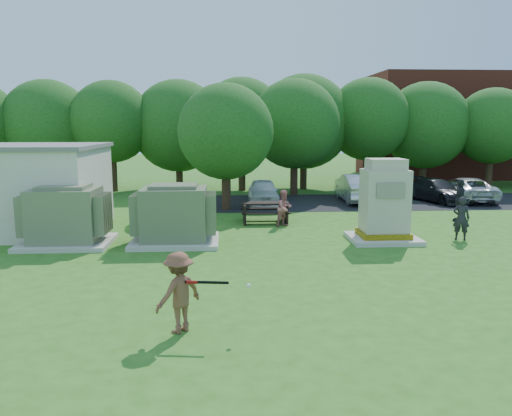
{
  "coord_description": "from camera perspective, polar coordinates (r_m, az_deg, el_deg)",
  "views": [
    {
      "loc": [
        -1.0,
        -12.64,
        4.06
      ],
      "look_at": [
        0.0,
        4.0,
        1.3
      ],
      "focal_mm": 35.0,
      "sensor_mm": 36.0,
      "label": 1
    }
  ],
  "objects": [
    {
      "name": "person_at_picnic",
      "position": [
        20.3,
        3.26,
        -0.02
      ],
      "size": [
        0.91,
        0.88,
        1.48
      ],
      "primitive_type": "imported",
      "rotation": [
        0.0,
        0.0,
        0.65
      ],
      "color": "#C96A6E",
      "rests_on": "ground"
    },
    {
      "name": "batter",
      "position": [
        10.08,
        -8.82,
        -9.5
      ],
      "size": [
        1.18,
        1.16,
        1.63
      ],
      "primitive_type": "imported",
      "rotation": [
        0.0,
        0.0,
        3.9
      ],
      "color": "brown",
      "rests_on": "ground"
    },
    {
      "name": "car_silver_b",
      "position": [
        29.47,
        22.84,
        2.0
      ],
      "size": [
        2.5,
        4.76,
        1.28
      ],
      "primitive_type": "imported",
      "rotation": [
        0.0,
        0.0,
        3.06
      ],
      "color": "silver",
      "rests_on": "ground"
    },
    {
      "name": "person_walking_right",
      "position": [
        22.99,
        22.26,
        0.82
      ],
      "size": [
        0.98,
        1.12,
        1.82
      ],
      "primitive_type": "imported",
      "rotation": [
        0.0,
        0.0,
        4.09
      ],
      "color": "#26272C",
      "rests_on": "ground"
    },
    {
      "name": "person_by_generator",
      "position": [
        19.29,
        22.41,
        -1.09
      ],
      "size": [
        0.67,
        0.57,
        1.57
      ],
      "primitive_type": "imported",
      "rotation": [
        0.0,
        0.0,
        2.74
      ],
      "color": "black",
      "rests_on": "ground"
    },
    {
      "name": "transformer_left",
      "position": [
        18.26,
        -20.92,
        -0.97
      ],
      "size": [
        3.0,
        2.4,
        2.07
      ],
      "color": "beige",
      "rests_on": "ground"
    },
    {
      "name": "parking_strip",
      "position": [
        27.64,
        13.42,
        0.71
      ],
      "size": [
        20.0,
        6.0,
        0.01
      ],
      "primitive_type": "cube",
      "color": "#232326",
      "rests_on": "ground"
    },
    {
      "name": "transformer_right",
      "position": [
        17.51,
        -9.29,
        -0.89
      ],
      "size": [
        3.0,
        2.4,
        2.07
      ],
      "color": "beige",
      "rests_on": "ground"
    },
    {
      "name": "car_silver_a",
      "position": [
        27.34,
        11.43,
        2.27
      ],
      "size": [
        1.75,
        4.63,
        1.51
      ],
      "primitive_type": "imported",
      "rotation": [
        0.0,
        0.0,
        3.11
      ],
      "color": "silver",
      "rests_on": "ground"
    },
    {
      "name": "generator_cabinet",
      "position": [
        18.15,
        14.45,
        0.29
      ],
      "size": [
        2.4,
        1.96,
        2.92
      ],
      "color": "beige",
      "rests_on": "ground"
    },
    {
      "name": "ground",
      "position": [
        13.31,
        1.05,
        -8.36
      ],
      "size": [
        120.0,
        120.0,
        0.0
      ],
      "primitive_type": "plane",
      "color": "#2D6619",
      "rests_on": "ground"
    },
    {
      "name": "car_dark",
      "position": [
        28.55,
        19.97,
        1.9
      ],
      "size": [
        2.95,
        4.54,
        1.22
      ],
      "primitive_type": "imported",
      "rotation": [
        0.0,
        0.0,
        0.32
      ],
      "color": "black",
      "rests_on": "ground"
    },
    {
      "name": "picnic_table",
      "position": [
        21.1,
        1.02,
        -0.22
      ],
      "size": [
        2.0,
        1.5,
        0.86
      ],
      "color": "black",
      "rests_on": "ground"
    },
    {
      "name": "tree_row",
      "position": [
        31.26,
        1.62,
        9.57
      ],
      "size": [
        41.3,
        13.3,
        7.3
      ],
      "color": "#47301E",
      "rests_on": "ground"
    },
    {
      "name": "batting_equipment",
      "position": [
        9.81,
        -5.17,
        -8.52
      ],
      "size": [
        1.28,
        0.23,
        0.2
      ],
      "color": "black",
      "rests_on": "ground"
    },
    {
      "name": "brick_building",
      "position": [
        43.96,
        22.43,
        8.63
      ],
      "size": [
        15.0,
        8.0,
        8.0
      ],
      "primitive_type": "cube",
      "color": "maroon",
      "rests_on": "ground"
    },
    {
      "name": "car_white",
      "position": [
        25.97,
        0.83,
        1.87
      ],
      "size": [
        1.65,
        3.88,
        1.31
      ],
      "primitive_type": "imported",
      "rotation": [
        0.0,
        0.0,
        -0.03
      ],
      "color": "white",
      "rests_on": "ground"
    }
  ]
}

